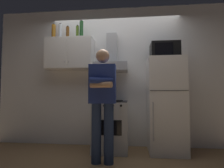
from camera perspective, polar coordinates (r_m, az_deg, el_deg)
ground_plane at (r=3.08m, az=0.00°, el=-21.88°), size 7.00×7.00×0.00m
back_wall_tiled at (r=3.54m, az=1.02°, el=2.66°), size 4.80×0.10×2.70m
upper_cabinet at (r=3.56m, az=-13.25°, el=9.23°), size 0.90×0.37×0.60m
stove_oven at (r=3.22m, az=-0.43°, el=-13.12°), size 0.60×0.62×0.87m
range_hood at (r=3.36m, az=-0.18°, el=7.26°), size 0.60×0.44×0.75m
refrigerator at (r=3.22m, az=16.76°, el=-6.40°), size 0.60×0.62×1.60m
microwave at (r=3.32m, az=16.41°, el=10.05°), size 0.48×0.37×0.28m
person_standing at (r=2.58m, az=-3.05°, el=-5.08°), size 0.38×0.33×1.64m
bottle_olive_oil at (r=3.65m, az=-11.01°, el=15.90°), size 0.06×0.06×0.27m
bottle_beer_brown at (r=3.73m, az=-14.01°, el=15.51°), size 0.06×0.06×0.27m
bottle_wine_green at (r=3.60m, az=-9.76°, el=16.79°), size 0.07×0.07×0.35m
bottle_liquor_amber at (r=3.81m, az=-18.17°, el=15.51°), size 0.08×0.08×0.31m
bottle_vodka_clear at (r=3.73m, az=-16.20°, el=15.84°), size 0.07×0.07×0.31m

